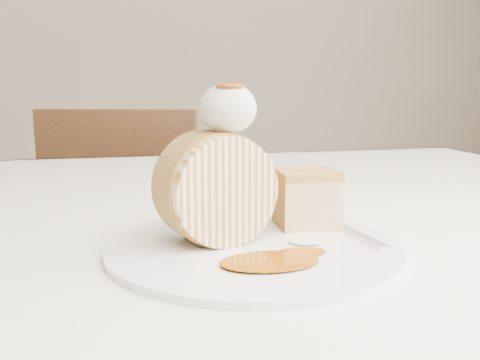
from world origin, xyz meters
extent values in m
cube|color=white|center=(0.00, 3.00, 1.40)|extent=(5.00, 0.10, 2.80)
cube|color=silver|center=(0.00, 0.20, 0.73)|extent=(1.40, 0.90, 0.04)
cube|color=silver|center=(0.00, 0.65, 0.61)|extent=(1.40, 0.01, 0.28)
cylinder|color=brown|center=(0.62, 0.57, 0.35)|extent=(0.06, 0.06, 0.71)
cube|color=brown|center=(0.00, 1.03, 0.40)|extent=(0.50, 0.50, 0.04)
cube|color=brown|center=(-0.06, 0.86, 0.63)|extent=(0.39, 0.16, 0.41)
cylinder|color=brown|center=(0.21, 1.13, 0.19)|extent=(0.03, 0.03, 0.39)
cylinder|color=brown|center=(-0.11, 1.24, 0.19)|extent=(0.03, 0.03, 0.39)
cylinder|color=brown|center=(0.10, 0.81, 0.19)|extent=(0.03, 0.03, 0.39)
cylinder|color=brown|center=(-0.22, 0.92, 0.19)|extent=(0.03, 0.03, 0.39)
cylinder|color=white|center=(0.06, -0.02, 0.75)|extent=(0.27, 0.27, 0.01)
cylinder|color=#FFE1B1|center=(0.03, -0.01, 0.81)|extent=(0.11, 0.08, 0.10)
cube|color=#A97D3F|center=(0.13, 0.03, 0.78)|extent=(0.06, 0.06, 0.05)
ellipsoid|color=white|center=(0.04, -0.01, 0.88)|extent=(0.05, 0.05, 0.04)
ellipsoid|color=#8B4205|center=(0.04, -0.01, 0.90)|extent=(0.03, 0.02, 0.01)
cube|color=silver|center=(0.16, -0.01, 0.76)|extent=(0.04, 0.16, 0.00)
camera|label=1|loc=(-0.05, -0.47, 0.90)|focal=40.00mm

